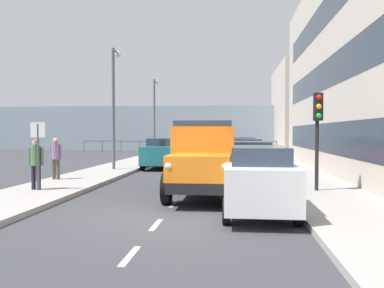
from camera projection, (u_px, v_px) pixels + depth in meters
ground_plane at (202, 170)px, 21.78m from camera, size 80.00×80.00×0.00m
sidewalk_left at (290, 170)px, 21.30m from camera, size 2.73×39.85×0.15m
sidewalk_right at (117, 168)px, 22.27m from camera, size 2.73×39.85×0.15m
road_centreline_markings at (202, 170)px, 21.88m from camera, size 0.12×36.83×0.01m
building_far_block at (320, 110)px, 40.26m from camera, size 8.44×13.04×8.60m
sea_horizon at (218, 128)px, 44.50m from camera, size 80.00×0.80×5.00m
seawall_railing at (217, 143)px, 40.97m from camera, size 28.08×0.08×1.20m
truck_vintage_orange at (203, 160)px, 12.77m from camera, size 2.17×5.64×2.43m
car_white_kerbside_near at (259, 179)px, 10.20m from camera, size 1.75×4.10×1.72m
car_black_kerbside_1 at (250, 163)px, 15.47m from camera, size 1.80×4.01×1.72m
car_red_kerbside_2 at (246, 154)px, 21.25m from camera, size 1.92×4.13×1.72m
car_grey_kerbside_3 at (243, 150)px, 27.06m from camera, size 1.86×3.86×1.72m
car_teal_oppositeside_0 at (162, 153)px, 22.95m from camera, size 1.82×4.11×1.72m
pedestrian_in_dark_coat at (36, 160)px, 13.49m from camera, size 0.53×0.34×1.67m
pedestrian_couple_b at (56, 155)px, 16.40m from camera, size 0.53×0.34×1.69m
traffic_light_near at (318, 120)px, 13.17m from camera, size 0.28×0.41×3.20m
lamp_post_promenade at (114, 97)px, 21.03m from camera, size 0.32×1.14×6.28m
lamp_post_far at (155, 110)px, 31.99m from camera, size 0.32×1.14×6.10m
street_sign at (38, 144)px, 13.32m from camera, size 0.50×0.07×2.25m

